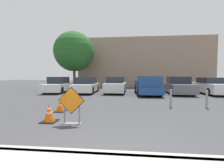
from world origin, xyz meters
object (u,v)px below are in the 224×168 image
traffic_cone_fifth (76,94)px  parked_car_second (86,86)px  road_closed_sign (71,104)px  parked_car_third (116,85)px  traffic_cone_nearest (49,113)px  bollard_nearest (171,98)px  parked_car_fourth (178,86)px  traffic_cone_second (60,105)px  pickup_truck (148,86)px  parked_car_fifth (211,86)px  traffic_cone_fourth (74,95)px  parked_car_nearest (59,85)px  bollard_second (207,99)px  traffic_cone_third (68,99)px

traffic_cone_fifth → parked_car_second: size_ratio=0.15×
road_closed_sign → parked_car_third: (0.80, 9.59, 0.04)m
traffic_cone_nearest → bollard_nearest: (4.98, 2.92, 0.19)m
parked_car_third → parked_car_fourth: 5.74m
bollard_nearest → road_closed_sign: bearing=-142.9°
road_closed_sign → traffic_cone_second: 2.08m
pickup_truck → parked_car_fifth: bearing=-171.3°
traffic_cone_fifth → parked_car_third: size_ratio=0.16×
parked_car_fifth → bollard_nearest: (-5.29, -6.36, -0.20)m
traffic_cone_fourth → parked_car_fifth: parked_car_fifth is taller
traffic_cone_second → bollard_nearest: (5.28, 1.42, 0.22)m
parked_car_nearest → parked_car_fifth: 14.33m
traffic_cone_second → parked_car_second: bearing=96.6°
bollard_nearest → traffic_cone_nearest: bearing=-149.6°
traffic_cone_second → parked_car_fourth: bearing=44.9°
traffic_cone_fourth → traffic_cone_fifth: 1.37m
parked_car_fifth → bollard_second: parked_car_fifth is taller
parked_car_second → parked_car_fifth: size_ratio=0.96×
traffic_cone_third → parked_car_second: 6.44m
parked_car_second → traffic_cone_nearest: bearing=96.1°
parked_car_fourth → bollard_second: bearing=87.6°
traffic_cone_nearest → traffic_cone_second: (-0.29, 1.50, -0.03)m
parked_car_fourth → parked_car_second: bearing=3.2°
traffic_cone_fifth → traffic_cone_third: bearing=-80.0°
traffic_cone_fourth → traffic_cone_fifth: (-0.27, 1.34, -0.08)m
traffic_cone_fourth → pickup_truck: bearing=36.8°
parked_car_fifth → traffic_cone_fourth: bearing=24.8°
traffic_cone_fourth → parked_car_nearest: size_ratio=0.18×
traffic_cone_second → traffic_cone_third: bearing=97.8°
bollard_second → road_closed_sign: bearing=-152.1°
traffic_cone_fifth → parked_car_fourth: bearing=22.3°
road_closed_sign → traffic_cone_nearest: bearing=168.4°
road_closed_sign → bollard_second: 6.62m
traffic_cone_second → parked_car_fourth: 10.88m
traffic_cone_fifth → parked_car_fourth: size_ratio=0.15×
road_closed_sign → traffic_cone_third: (-1.36, 3.04, -0.30)m
traffic_cone_nearest → parked_car_nearest: parked_car_nearest is taller
parked_car_second → pickup_truck: pickup_truck is taller
traffic_cone_fourth → parked_car_second: 4.90m
pickup_truck → parked_car_nearest: bearing=-7.4°
traffic_cone_fourth → parked_car_third: size_ratio=0.19×
road_closed_sign → parked_car_nearest: size_ratio=0.29×
traffic_cone_third → pickup_truck: size_ratio=0.15×
parked_car_nearest → bollard_nearest: parked_car_nearest is taller
traffic_cone_fifth → pickup_truck: (5.53, 2.60, 0.41)m
traffic_cone_third → traffic_cone_fifth: bearing=100.0°
parked_car_third → bollard_nearest: (3.30, -6.50, -0.21)m
parked_car_fifth → traffic_cone_nearest: bearing=42.9°
road_closed_sign → parked_car_third: size_ratio=0.30×
traffic_cone_third → parked_car_fourth: 10.11m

